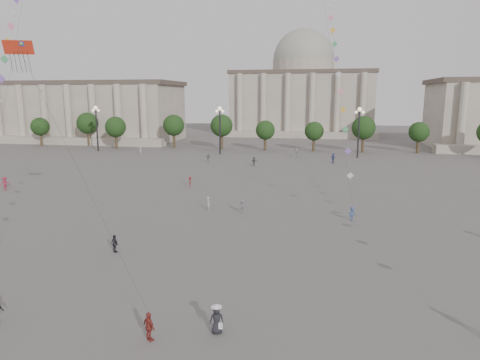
# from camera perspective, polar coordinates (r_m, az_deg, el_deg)

# --- Properties ---
(ground) EXTENTS (360.00, 360.00, 0.00)m
(ground) POSITION_cam_1_polar(r_m,az_deg,el_deg) (27.58, -7.03, -16.61)
(ground) COLOR #5D5A57
(ground) RESTS_ON ground
(hall_west) EXTENTS (84.00, 26.22, 17.20)m
(hall_west) POSITION_cam_1_polar(r_m,az_deg,el_deg) (143.47, -24.46, 8.34)
(hall_west) COLOR gray
(hall_west) RESTS_ON ground
(hall_central) EXTENTS (48.30, 34.30, 35.50)m
(hall_central) POSITION_cam_1_polar(r_m,az_deg,el_deg) (152.59, 8.32, 11.48)
(hall_central) COLOR gray
(hall_central) RESTS_ON ground
(tree_row) EXTENTS (137.12, 5.12, 8.00)m
(tree_row) POSITION_cam_1_polar(r_m,az_deg,el_deg) (101.73, 6.69, 6.82)
(tree_row) COLOR #3D2F1E
(tree_row) RESTS_ON ground
(lamp_post_far_west) EXTENTS (2.00, 0.90, 10.65)m
(lamp_post_far_west) POSITION_cam_1_polar(r_m,az_deg,el_deg) (107.24, -18.61, 7.58)
(lamp_post_far_west) COLOR #262628
(lamp_post_far_west) RESTS_ON ground
(lamp_post_mid_west) EXTENTS (2.00, 0.90, 10.65)m
(lamp_post_mid_west) POSITION_cam_1_polar(r_m,az_deg,el_deg) (96.07, -2.70, 7.80)
(lamp_post_mid_west) COLOR #262628
(lamp_post_mid_west) RESTS_ON ground
(lamp_post_mid_east) EXTENTS (2.00, 0.90, 10.65)m
(lamp_post_mid_east) POSITION_cam_1_polar(r_m,az_deg,el_deg) (93.59, 15.59, 7.33)
(lamp_post_mid_east) COLOR #262628
(lamp_post_mid_east) RESTS_ON ground
(person_crowd_0) EXTENTS (1.16, 1.11, 1.94)m
(person_crowd_0) POSITION_cam_1_polar(r_m,az_deg,el_deg) (85.56, 12.30, 2.87)
(person_crowd_0) COLOR #3A4183
(person_crowd_0) RESTS_ON ground
(person_crowd_2) EXTENTS (1.24, 1.42, 1.91)m
(person_crowd_2) POSITION_cam_1_polar(r_m,az_deg,el_deg) (67.55, -28.85, -0.41)
(person_crowd_2) COLOR maroon
(person_crowd_2) RESTS_ON ground
(person_crowd_4) EXTENTS (1.63, 1.72, 1.94)m
(person_crowd_4) POSITION_cam_1_polar(r_m,az_deg,el_deg) (92.10, 7.47, 3.60)
(person_crowd_4) COLOR #B0B0AC
(person_crowd_4) RESTS_ON ground
(person_crowd_6) EXTENTS (1.01, 0.61, 1.51)m
(person_crowd_6) POSITION_cam_1_polar(r_m,az_deg,el_deg) (47.67, 0.31, -3.54)
(person_crowd_6) COLOR #595A5D
(person_crowd_6) RESTS_ON ground
(person_crowd_10) EXTENTS (0.71, 0.73, 1.69)m
(person_crowd_10) POSITION_cam_1_polar(r_m,az_deg,el_deg) (99.83, -13.13, 3.90)
(person_crowd_10) COLOR silver
(person_crowd_10) RESTS_ON ground
(person_crowd_12) EXTENTS (1.54, 1.26, 1.65)m
(person_crowd_12) POSITION_cam_1_polar(r_m,az_deg,el_deg) (80.48, 1.87, 2.51)
(person_crowd_12) COLOR slate
(person_crowd_12) RESTS_ON ground
(person_crowd_13) EXTENTS (0.63, 0.66, 1.52)m
(person_crowd_13) POSITION_cam_1_polar(r_m,az_deg,el_deg) (49.07, -4.25, -3.14)
(person_crowd_13) COLOR #B1B0AC
(person_crowd_13) RESTS_ON ground
(person_crowd_16) EXTENTS (1.13, 0.69, 1.80)m
(person_crowd_16) POSITION_cam_1_polar(r_m,az_deg,el_deg) (84.93, -4.26, 2.99)
(person_crowd_16) COLOR slate
(person_crowd_16) RESTS_ON ground
(person_crowd_17) EXTENTS (0.86, 1.09, 1.49)m
(person_crowd_17) POSITION_cam_1_polar(r_m,az_deg,el_deg) (61.82, -6.64, -0.24)
(person_crowd_17) COLOR maroon
(person_crowd_17) RESTS_ON ground
(tourist_0) EXTENTS (1.00, 0.86, 1.62)m
(tourist_0) POSITION_cam_1_polar(r_m,az_deg,el_deg) (24.37, -12.02, -18.59)
(tourist_0) COLOR maroon
(tourist_0) RESTS_ON ground
(tourist_1) EXTENTS (0.96, 0.77, 1.52)m
(tourist_1) POSITION_cam_1_polar(r_m,az_deg,el_deg) (37.35, -16.35, -8.16)
(tourist_1) COLOR black
(tourist_1) RESTS_ON ground
(kite_flyer_1) EXTENTS (1.12, 0.99, 1.50)m
(kite_flyer_1) POSITION_cam_1_polar(r_m,az_deg,el_deg) (46.27, 14.72, -4.37)
(kite_flyer_1) COLOR #364B7A
(kite_flyer_1) RESTS_ON ground
(hat_person) EXTENTS (0.90, 0.73, 1.69)m
(hat_person) POSITION_cam_1_polar(r_m,az_deg,el_deg) (24.54, -3.12, -18.02)
(hat_person) COLOR black
(hat_person) RESTS_ON ground
(dragon_kite) EXTENTS (8.51, 6.17, 23.72)m
(dragon_kite) POSITION_cam_1_polar(r_m,az_deg,el_deg) (38.30, -27.21, 14.19)
(dragon_kite) COLOR red
(dragon_kite) RESTS_ON ground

